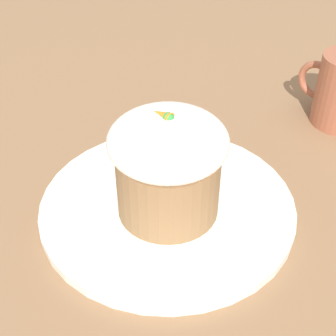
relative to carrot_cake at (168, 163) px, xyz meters
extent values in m
plane|color=#846042|center=(0.01, -0.01, -0.07)|extent=(4.00, 4.00, 0.00)
cylinder|color=white|center=(0.01, -0.01, -0.06)|extent=(0.26, 0.26, 0.01)
cylinder|color=olive|center=(0.00, 0.00, -0.02)|extent=(0.10, 0.10, 0.07)
ellipsoid|color=white|center=(0.00, 0.00, 0.02)|extent=(0.11, 0.11, 0.05)
cone|color=orange|center=(0.01, 0.00, 0.05)|extent=(0.02, 0.01, 0.01)
sphere|color=green|center=(0.00, 0.00, 0.05)|extent=(0.01, 0.01, 0.01)
cube|color=#B7B7BC|center=(0.07, -0.03, -0.06)|extent=(0.06, 0.05, 0.00)
ellipsoid|color=#B7B7BC|center=(0.03, -0.01, -0.05)|extent=(0.05, 0.05, 0.01)
torus|color=#9E563D|center=(0.00, -0.28, -0.02)|extent=(0.05, 0.01, 0.05)
camera|label=1|loc=(-0.23, 0.25, 0.26)|focal=50.00mm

